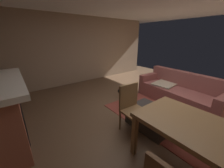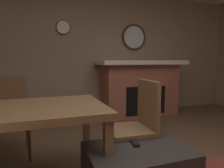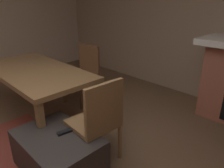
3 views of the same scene
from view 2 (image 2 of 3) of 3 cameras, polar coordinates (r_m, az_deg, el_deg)
name	(u,v)px [view 2 (image 2 of 3)]	position (r m, az deg, el deg)	size (l,w,h in m)	color
wall_back_fireplace_side	(86,54)	(4.31, -7.18, 8.21)	(7.37, 0.12, 2.54)	#9E846B
fireplace	(140,88)	(4.35, 7.57, -0.97)	(1.79, 0.76, 1.14)	#9E5642
round_wall_mirror	(134,37)	(4.60, 6.10, 12.65)	(0.56, 0.05, 0.56)	#4C331E
tv_remote	(135,143)	(1.89, 6.22, -15.70)	(0.05, 0.16, 0.02)	black
dining_chair_south	(9,112)	(2.78, -26.53, -6.81)	(0.48, 0.48, 0.93)	brown
dining_chair_west	(138,120)	(2.16, 7.23, -9.85)	(0.46, 0.46, 0.93)	brown
wall_clock	(63,27)	(4.19, -13.30, 14.90)	(0.27, 0.03, 0.27)	silver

